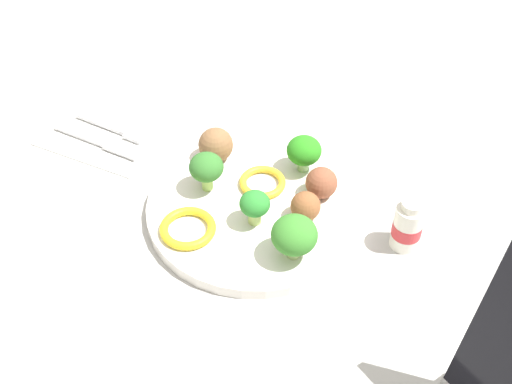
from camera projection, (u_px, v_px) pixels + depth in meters
name	position (u px, v px, depth m)	size (l,w,h in m)	color
ground_plane	(256.00, 212.00, 0.85)	(4.00, 4.00, 0.00)	#B2B2AD
plate	(256.00, 208.00, 0.85)	(0.28, 0.28, 0.02)	white
broccoli_floret_front_right	(294.00, 235.00, 0.76)	(0.05, 0.05, 0.06)	#9DBB70
broccoli_floret_back_left	(304.00, 151.00, 0.87)	(0.05, 0.05, 0.05)	#8DC17B
broccoli_floret_center	(206.00, 168.00, 0.84)	(0.04, 0.04, 0.05)	#A1CE66
broccoli_floret_far_rim	(255.00, 205.00, 0.80)	(0.04, 0.04, 0.05)	#AAC46B
meatball_front_left	(305.00, 206.00, 0.81)	(0.04, 0.04, 0.04)	brown
meatball_mid_right	(321.00, 183.00, 0.84)	(0.04, 0.04, 0.04)	brown
meatball_center	(216.00, 145.00, 0.89)	(0.05, 0.05, 0.05)	brown
pepper_ring_mid_left	(263.00, 182.00, 0.86)	(0.06, 0.06, 0.01)	gold
pepper_ring_front_left	(188.00, 228.00, 0.81)	(0.07, 0.07, 0.01)	yellow
napkin	(104.00, 136.00, 0.96)	(0.17, 0.12, 0.01)	white
fork	(115.00, 128.00, 0.97)	(0.12, 0.02, 0.01)	silver
knife	(100.00, 142.00, 0.94)	(0.15, 0.02, 0.01)	silver
yogurt_bottle	(408.00, 226.00, 0.79)	(0.04, 0.04, 0.07)	white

